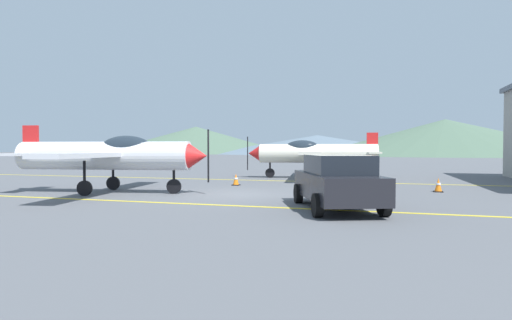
{
  "coord_description": "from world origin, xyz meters",
  "views": [
    {
      "loc": [
        5.47,
        -15.18,
        1.8
      ],
      "look_at": [
        -0.79,
        6.0,
        1.2
      ],
      "focal_mm": 28.49,
      "sensor_mm": 36.0,
      "label": 1
    }
  ],
  "objects": [
    {
      "name": "apron_line_near",
      "position": [
        0.0,
        -3.12,
        0.01
      ],
      "size": [
        80.0,
        0.16,
        0.01
      ],
      "primitive_type": "cube",
      "color": "yellow",
      "rests_on": "ground_plane"
    },
    {
      "name": "traffic_cone_side",
      "position": [
        -1.16,
        3.74,
        0.29
      ],
      "size": [
        0.36,
        0.36,
        0.59
      ],
      "color": "black",
      "rests_on": "ground_plane"
    },
    {
      "name": "hill_centerleft",
      "position": [
        -16.1,
        140.27,
        3.54
      ],
      "size": [
        85.87,
        85.87,
        7.08
      ],
      "primitive_type": "cone",
      "color": "slate",
      "rests_on": "ground_plane"
    },
    {
      "name": "traffic_cone_front",
      "position": [
        7.99,
        3.2,
        0.29
      ],
      "size": [
        0.36,
        0.36,
        0.59
      ],
      "color": "black",
      "rests_on": "ground_plane"
    },
    {
      "name": "hill_left",
      "position": [
        -66.36,
        139.79,
        5.54
      ],
      "size": [
        78.09,
        78.09,
        11.08
      ],
      "primitive_type": "cone",
      "color": "#4C6651",
      "rests_on": "ground_plane"
    },
    {
      "name": "apron_line_far",
      "position": [
        0.0,
        7.07,
        0.01
      ],
      "size": [
        80.0,
        0.16,
        0.01
      ],
      "primitive_type": "cube",
      "color": "yellow",
      "rests_on": "ground_plane"
    },
    {
      "name": "car_sedan",
      "position": [
        4.36,
        -2.92,
        0.84
      ],
      "size": [
        3.21,
        4.66,
        1.62
      ],
      "color": "black",
      "rests_on": "ground_plane"
    },
    {
      "name": "airplane_near",
      "position": [
        -4.91,
        -0.94,
        1.57
      ],
      "size": [
        8.14,
        9.33,
        2.79
      ],
      "color": "silver",
      "rests_on": "ground_plane"
    },
    {
      "name": "airplane_mid",
      "position": [
        1.73,
        9.77,
        1.57
      ],
      "size": [
        8.14,
        9.33,
        2.79
      ],
      "color": "silver",
      "rests_on": "ground_plane"
    },
    {
      "name": "hill_centerright",
      "position": [
        24.84,
        114.12,
        5.24
      ],
      "size": [
        77.61,
        77.61,
        10.48
      ],
      "primitive_type": "cone",
      "color": "#4C6651",
      "rests_on": "ground_plane"
    },
    {
      "name": "ground_plane",
      "position": [
        0.0,
        0.0,
        0.0
      ],
      "size": [
        400.0,
        400.0,
        0.0
      ],
      "primitive_type": "plane",
      "color": "#54565B"
    }
  ]
}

